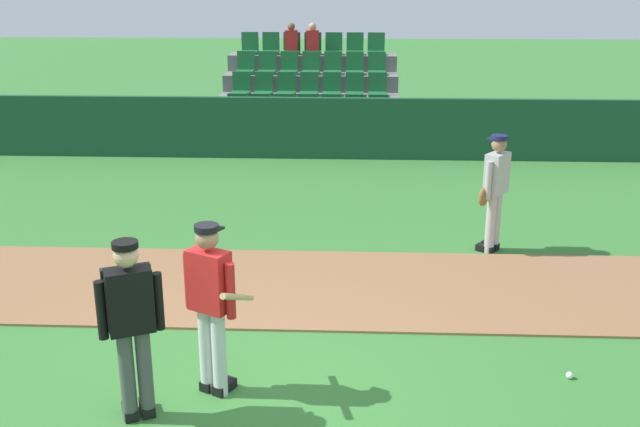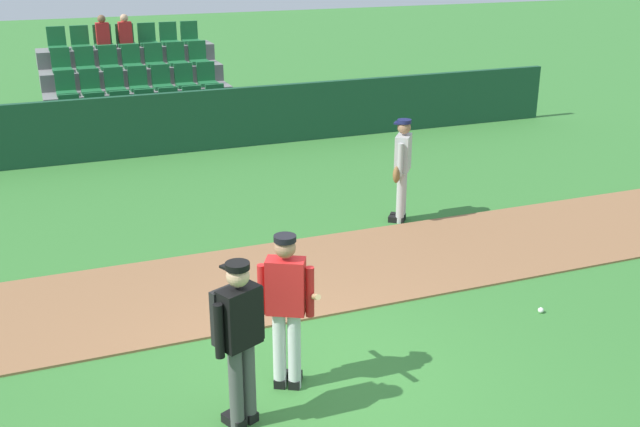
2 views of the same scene
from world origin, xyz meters
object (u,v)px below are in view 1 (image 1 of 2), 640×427
batter_red_jersey (211,303)px  runner_grey_jersey (495,189)px  baseball (570,375)px  umpire_home_plate (131,320)px

batter_red_jersey → runner_grey_jersey: (3.40, 4.03, -0.01)m
baseball → umpire_home_plate: bearing=-168.5°
batter_red_jersey → umpire_home_plate: size_ratio=1.00×
batter_red_jersey → runner_grey_jersey: size_ratio=1.00×
batter_red_jersey → umpire_home_plate: (-0.64, -0.45, 0.03)m
batter_red_jersey → runner_grey_jersey: same height
batter_red_jersey → umpire_home_plate: 0.78m
umpire_home_plate → runner_grey_jersey: 6.04m
umpire_home_plate → baseball: (4.23, 0.86, -0.96)m
umpire_home_plate → baseball: size_ratio=23.78×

